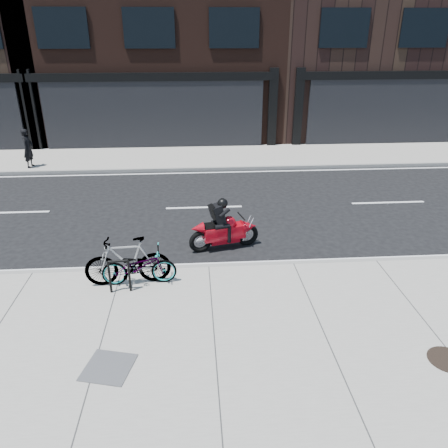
{
  "coord_description": "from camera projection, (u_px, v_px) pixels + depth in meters",
  "views": [
    {
      "loc": [
        -0.27,
        -10.84,
        5.19
      ],
      "look_at": [
        0.4,
        -1.32,
        0.9
      ],
      "focal_mm": 35.0,
      "sensor_mm": 36.0,
      "label": 1
    }
  ],
  "objects": [
    {
      "name": "bicycle_rear",
      "position": [
        128.0,
        261.0,
        9.25
      ],
      "size": [
        1.85,
        0.65,
        1.09
      ],
      "primitive_type": "imported",
      "rotation": [
        0.0,
        0.0,
        4.79
      ],
      "color": "gray",
      "rests_on": "sidewalk_near"
    },
    {
      "name": "utility_grate",
      "position": [
        108.0,
        367.0,
        7.12
      ],
      "size": [
        0.91,
        0.91,
        0.02
      ],
      "primitive_type": "cube",
      "rotation": [
        0.0,
        0.0,
        -0.25
      ],
      "color": "#4A4B4D",
      "rests_on": "sidewalk_near"
    },
    {
      "name": "ground",
      "position": [
        206.0,
        235.0,
        12.0
      ],
      "size": [
        120.0,
        120.0,
        0.0
      ],
      "primitive_type": "plane",
      "color": "black",
      "rests_on": "ground"
    },
    {
      "name": "sidewalk_far",
      "position": [
        200.0,
        157.0,
        19.03
      ],
      "size": [
        60.0,
        3.5,
        0.13
      ],
      "primitive_type": "cube",
      "color": "gray",
      "rests_on": "ground"
    },
    {
      "name": "pedestrian",
      "position": [
        28.0,
        148.0,
        17.12
      ],
      "size": [
        0.43,
        0.59,
        1.52
      ],
      "primitive_type": "imported",
      "rotation": [
        0.0,
        0.0,
        1.45
      ],
      "color": "black",
      "rests_on": "sidewalk_far"
    },
    {
      "name": "bike_rack",
      "position": [
        119.0,
        273.0,
        9.0
      ],
      "size": [
        0.45,
        0.08,
        0.75
      ],
      "rotation": [
        0.0,
        0.0,
        0.07
      ],
      "color": "black",
      "rests_on": "sidewalk_near"
    },
    {
      "name": "motorcycle",
      "position": [
        227.0,
        228.0,
        11.06
      ],
      "size": [
        1.83,
        0.69,
        1.39
      ],
      "rotation": [
        0.0,
        0.0,
        0.24
      ],
      "color": "black",
      "rests_on": "ground"
    },
    {
      "name": "bicycle_front",
      "position": [
        139.0,
        266.0,
        9.32
      ],
      "size": [
        1.61,
        0.62,
        0.84
      ],
      "primitive_type": "imported",
      "rotation": [
        0.0,
        0.0,
        1.61
      ],
      "color": "gray",
      "rests_on": "sidewalk_near"
    },
    {
      "name": "building_mideast",
      "position": [
        382.0,
        7.0,
        23.28
      ],
      "size": [
        12.0,
        10.0,
        12.5
      ],
      "primitive_type": "cube",
      "color": "black",
      "rests_on": "ground"
    },
    {
      "name": "sidewalk_near",
      "position": [
        216.0,
        358.0,
        7.43
      ],
      "size": [
        60.0,
        6.0,
        0.13
      ],
      "primitive_type": "cube",
      "color": "gray",
      "rests_on": "ground"
    },
    {
      "name": "manhole_cover",
      "position": [
        448.0,
        360.0,
        7.28
      ],
      "size": [
        0.85,
        0.85,
        0.02
      ],
      "primitive_type": "cylinder",
      "rotation": [
        0.0,
        0.0,
        -0.36
      ],
      "color": "black",
      "rests_on": "sidewalk_near"
    }
  ]
}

